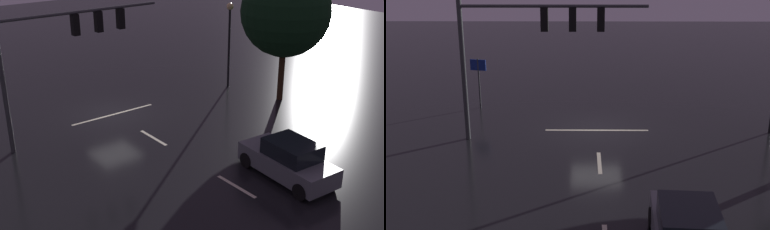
# 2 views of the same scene
# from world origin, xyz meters

# --- Properties ---
(ground_plane) EXTENTS (80.00, 80.00, 0.00)m
(ground_plane) POSITION_xyz_m (0.00, 0.00, 0.00)
(ground_plane) COLOR black
(traffic_signal_assembly) EXTENTS (8.21, 0.47, 6.98)m
(traffic_signal_assembly) POSITION_xyz_m (3.07, 1.24, 4.85)
(traffic_signal_assembly) COLOR #383A3D
(traffic_signal_assembly) RESTS_ON ground_plane
(lane_dash_far) EXTENTS (0.16, 2.20, 0.01)m
(lane_dash_far) POSITION_xyz_m (0.00, 4.00, 0.00)
(lane_dash_far) COLOR beige
(lane_dash_far) RESTS_ON ground_plane
(lane_dash_mid) EXTENTS (0.16, 2.20, 0.01)m
(lane_dash_mid) POSITION_xyz_m (0.00, 10.00, 0.00)
(lane_dash_mid) COLOR beige
(lane_dash_mid) RESTS_ON ground_plane
(stop_bar) EXTENTS (5.00, 0.16, 0.01)m
(stop_bar) POSITION_xyz_m (0.00, 0.06, 0.00)
(stop_bar) COLOR beige
(stop_bar) RESTS_ON ground_plane
(car_approaching) EXTENTS (2.19, 4.47, 1.70)m
(car_approaching) POSITION_xyz_m (-2.20, 10.75, 0.80)
(car_approaching) COLOR slate
(car_approaching) RESTS_ON ground_plane
(street_lamp_left_kerb) EXTENTS (0.44, 0.44, 5.33)m
(street_lamp_left_kerb) POSITION_xyz_m (-8.28, 0.33, 3.70)
(street_lamp_left_kerb) COLOR black
(street_lamp_left_kerb) RESTS_ON ground_plane
(tree_left_near) EXTENTS (5.10, 5.10, 7.77)m
(tree_left_near) POSITION_xyz_m (-9.09, 4.06, 5.20)
(tree_left_near) COLOR #382314
(tree_left_near) RESTS_ON ground_plane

